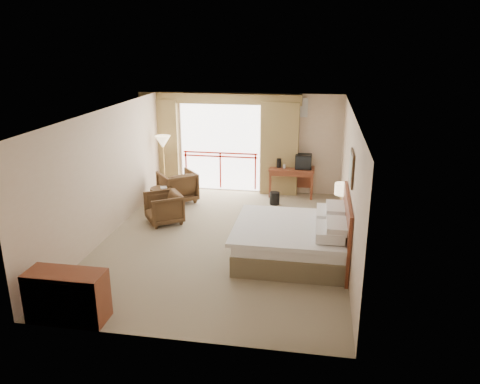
% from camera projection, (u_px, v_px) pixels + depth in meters
% --- Properties ---
extents(floor, '(7.00, 7.00, 0.00)m').
position_uv_depth(floor, '(224.00, 240.00, 9.89)').
color(floor, gray).
rests_on(floor, ground).
extents(ceiling, '(7.00, 7.00, 0.00)m').
position_uv_depth(ceiling, '(223.00, 112.00, 9.05)').
color(ceiling, white).
rests_on(ceiling, wall_back).
extents(wall_back, '(5.00, 0.00, 5.00)m').
position_uv_depth(wall_back, '(249.00, 143.00, 12.75)').
color(wall_back, beige).
rests_on(wall_back, ground).
extents(wall_front, '(5.00, 0.00, 5.00)m').
position_uv_depth(wall_front, '(170.00, 253.00, 6.19)').
color(wall_front, beige).
rests_on(wall_front, ground).
extents(wall_left, '(0.00, 7.00, 7.00)m').
position_uv_depth(wall_left, '(107.00, 173.00, 9.87)').
color(wall_left, beige).
rests_on(wall_left, ground).
extents(wall_right, '(0.00, 7.00, 7.00)m').
position_uv_depth(wall_right, '(349.00, 185.00, 9.07)').
color(wall_right, beige).
rests_on(wall_right, ground).
extents(balcony_door, '(2.40, 0.00, 2.40)m').
position_uv_depth(balcony_door, '(220.00, 147.00, 12.90)').
color(balcony_door, white).
rests_on(balcony_door, wall_back).
extents(balcony_railing, '(2.09, 0.03, 1.02)m').
position_uv_depth(balcony_railing, '(220.00, 161.00, 13.01)').
color(balcony_railing, red).
rests_on(balcony_railing, wall_back).
extents(curtain_left, '(1.00, 0.26, 2.50)m').
position_uv_depth(curtain_left, '(161.00, 145.00, 13.03)').
color(curtain_left, olive).
rests_on(curtain_left, wall_back).
extents(curtain_right, '(1.00, 0.26, 2.50)m').
position_uv_depth(curtain_right, '(279.00, 149.00, 12.51)').
color(curtain_right, olive).
rests_on(curtain_right, wall_back).
extents(valance, '(4.40, 0.22, 0.28)m').
position_uv_depth(valance, '(219.00, 98.00, 12.39)').
color(valance, olive).
rests_on(valance, wall_back).
extents(hvac_vent, '(0.50, 0.04, 0.50)m').
position_uv_depth(hvac_vent, '(298.00, 107.00, 12.20)').
color(hvac_vent, silver).
rests_on(hvac_vent, wall_back).
extents(bed, '(2.13, 2.06, 0.97)m').
position_uv_depth(bed, '(294.00, 240.00, 8.97)').
color(bed, brown).
rests_on(bed, floor).
extents(headboard, '(0.06, 2.10, 1.30)m').
position_uv_depth(headboard, '(346.00, 230.00, 8.74)').
color(headboard, maroon).
rests_on(headboard, wall_right).
extents(framed_art, '(0.04, 0.72, 0.60)m').
position_uv_depth(framed_art, '(352.00, 168.00, 8.36)').
color(framed_art, black).
rests_on(framed_art, wall_right).
extents(nightstand, '(0.43, 0.51, 0.59)m').
position_uv_depth(nightstand, '(340.00, 221.00, 10.12)').
color(nightstand, maroon).
rests_on(nightstand, floor).
extents(table_lamp, '(0.30, 0.30, 0.53)m').
position_uv_depth(table_lamp, '(342.00, 189.00, 9.95)').
color(table_lamp, tan).
rests_on(table_lamp, nightstand).
extents(phone, '(0.19, 0.17, 0.07)m').
position_uv_depth(phone, '(338.00, 209.00, 9.89)').
color(phone, black).
rests_on(phone, nightstand).
extents(desk, '(1.19, 0.58, 0.78)m').
position_uv_depth(desk, '(292.00, 174.00, 12.55)').
color(desk, maroon).
rests_on(desk, floor).
extents(tv, '(0.42, 0.34, 0.39)m').
position_uv_depth(tv, '(303.00, 162.00, 12.34)').
color(tv, black).
rests_on(tv, desk).
extents(coffee_maker, '(0.15, 0.15, 0.25)m').
position_uv_depth(coffee_maker, '(279.00, 163.00, 12.47)').
color(coffee_maker, black).
rests_on(coffee_maker, desk).
extents(cup, '(0.07, 0.07, 0.10)m').
position_uv_depth(cup, '(284.00, 167.00, 12.42)').
color(cup, white).
rests_on(cup, desk).
extents(wastebasket, '(0.30, 0.30, 0.32)m').
position_uv_depth(wastebasket, '(275.00, 198.00, 11.99)').
color(wastebasket, black).
rests_on(wastebasket, floor).
extents(armchair_far, '(1.22, 1.22, 0.80)m').
position_uv_depth(armchair_far, '(178.00, 201.00, 12.27)').
color(armchair_far, '#402A17').
rests_on(armchair_far, floor).
extents(armchair_near, '(1.07, 1.06, 0.71)m').
position_uv_depth(armchair_near, '(165.00, 222.00, 10.84)').
color(armchair_near, '#402A17').
rests_on(armchair_near, floor).
extents(side_table, '(0.51, 0.51, 0.56)m').
position_uv_depth(side_table, '(161.00, 195.00, 11.54)').
color(side_table, black).
rests_on(side_table, floor).
extents(book, '(0.22, 0.25, 0.02)m').
position_uv_depth(book, '(160.00, 188.00, 11.49)').
color(book, white).
rests_on(book, side_table).
extents(floor_lamp, '(0.41, 0.41, 1.61)m').
position_uv_depth(floor_lamp, '(163.00, 144.00, 12.44)').
color(floor_lamp, tan).
rests_on(floor_lamp, floor).
extents(dresser, '(1.18, 0.50, 0.78)m').
position_uv_depth(dresser, '(67.00, 296.00, 6.98)').
color(dresser, maroon).
rests_on(dresser, floor).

